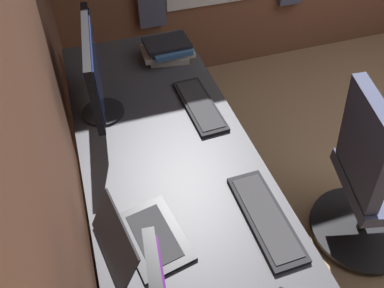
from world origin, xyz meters
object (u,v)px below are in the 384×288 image
office_chair (372,184)px  monitor_primary (94,70)px  keyboard_main (266,217)px  book_stack_near (168,50)px  keyboard_spare (200,105)px  drawer_pedestal (193,283)px  laptop_leftmost (139,238)px

office_chair → monitor_primary: bearing=62.1°
keyboard_main → book_stack_near: book_stack_near is taller
keyboard_spare → office_chair: (-0.52, -0.73, -0.28)m
drawer_pedestal → laptop_leftmost: laptop_leftmost is taller
book_stack_near → drawer_pedestal: bearing=168.7°
drawer_pedestal → office_chair: (0.15, -0.99, 0.11)m
keyboard_spare → laptop_leftmost: bearing=145.2°
book_stack_near → office_chair: 1.28m
laptop_leftmost → keyboard_spare: bearing=-34.8°
monitor_primary → book_stack_near: monitor_primary is taller
drawer_pedestal → office_chair: bearing=-81.3°
monitor_primary → laptop_leftmost: 0.77m
office_chair → keyboard_spare: bearing=54.4°
keyboard_main → office_chair: (0.16, -0.70, -0.28)m
drawer_pedestal → book_stack_near: 1.23m
monitor_primary → laptop_leftmost: bearing=-179.2°
laptop_leftmost → keyboard_main: laptop_leftmost is taller
keyboard_spare → book_stack_near: bearing=3.8°
drawer_pedestal → laptop_leftmost: (0.04, 0.19, 0.43)m
drawer_pedestal → laptop_leftmost: 0.47m
keyboard_main → drawer_pedestal: bearing=88.4°
keyboard_spare → office_chair: size_ratio=0.44×
laptop_leftmost → keyboard_spare: 0.78m
monitor_primary → laptop_leftmost: (-0.74, -0.01, -0.20)m
book_stack_near → monitor_primary: bearing=129.8°
keyboard_spare → book_stack_near: book_stack_near is taller
monitor_primary → keyboard_main: size_ratio=1.30×
laptop_leftmost → keyboard_main: 0.47m
office_chair → book_stack_near: bearing=37.8°
laptop_leftmost → keyboard_main: (-0.04, -0.47, -0.03)m
laptop_leftmost → book_stack_near: bearing=-20.7°
drawer_pedestal → monitor_primary: monitor_primary is taller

